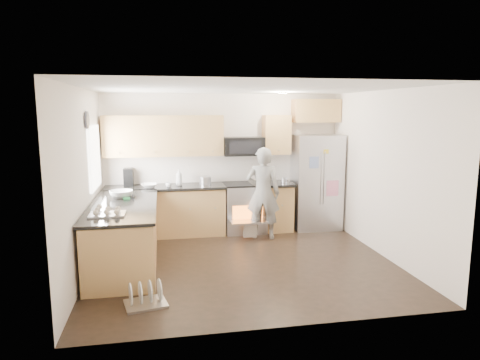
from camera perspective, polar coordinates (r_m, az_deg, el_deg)
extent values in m
plane|color=black|center=(6.62, 0.41, -10.96)|extent=(4.50, 4.50, 0.00)
cube|color=white|center=(8.24, -2.20, 2.37)|extent=(4.50, 0.04, 2.60)
cube|color=white|center=(4.37, 5.39, -3.83)|extent=(4.50, 0.04, 2.60)
cube|color=white|center=(6.27, -20.21, -0.38)|extent=(0.04, 4.00, 2.60)
cube|color=white|center=(7.06, 18.66, 0.73)|extent=(0.04, 4.00, 2.60)
cube|color=white|center=(6.22, 0.44, 12.14)|extent=(4.50, 4.00, 0.04)
cube|color=white|center=(7.21, -18.85, 2.90)|extent=(0.04, 1.00, 1.00)
cylinder|color=beige|center=(7.50, 5.72, 11.49)|extent=(0.14, 0.14, 0.02)
cylinder|color=#474754|center=(6.63, -19.72, 7.54)|extent=(0.03, 0.26, 0.26)
cube|color=#BA7F4A|center=(8.01, -9.86, -4.24)|extent=(2.15, 0.60, 0.87)
cube|color=black|center=(7.91, -9.95, -0.95)|extent=(2.19, 0.64, 0.04)
cube|color=#BA7F4A|center=(8.30, 4.99, -3.66)|extent=(0.50, 0.60, 0.87)
cube|color=black|center=(8.20, 5.06, -0.48)|extent=(0.54, 0.64, 0.04)
cube|color=#BA7F4A|center=(7.94, -10.11, 5.82)|extent=(2.16, 0.33, 0.74)
cube|color=#BA7F4A|center=(8.24, 4.88, 6.05)|extent=(0.50, 0.33, 0.74)
cube|color=#BA7F4A|center=(8.46, 10.09, 9.07)|extent=(0.90, 0.33, 0.44)
imported|color=white|center=(7.81, -12.02, -0.73)|extent=(0.28, 0.28, 0.07)
imported|color=white|center=(7.91, -8.14, 0.38)|extent=(0.12, 0.12, 0.31)
imported|color=white|center=(7.78, -9.47, -0.62)|extent=(0.11, 0.11, 0.09)
cylinder|color=#B7B7BC|center=(7.99, -4.65, -0.05)|extent=(0.22, 0.22, 0.15)
cube|color=black|center=(8.06, -14.65, 0.38)|extent=(0.17, 0.21, 0.32)
cylinder|color=#B7B7BC|center=(8.26, 5.91, 0.02)|extent=(0.10, 0.10, 0.08)
cube|color=#BA7F4A|center=(6.64, -15.14, -7.28)|extent=(0.90, 2.30, 0.87)
cube|color=black|center=(6.52, -15.32, -3.31)|extent=(0.96, 2.36, 0.04)
imported|color=silver|center=(7.00, -15.55, -1.83)|extent=(0.36, 0.36, 0.11)
cube|color=#37C161|center=(6.85, -14.86, -2.42)|extent=(0.09, 0.07, 0.03)
cube|color=#B7B7BC|center=(5.90, -17.30, -4.05)|extent=(0.46, 0.35, 0.10)
cube|color=#B7B7BC|center=(8.13, 0.61, -3.79)|extent=(0.76, 0.62, 0.90)
cube|color=black|center=(8.04, 0.61, -0.56)|extent=(0.76, 0.60, 0.03)
cube|color=orange|center=(7.85, 1.05, -4.66)|extent=(0.56, 0.02, 0.34)
cube|color=#B7B7BC|center=(7.71, 1.29, -5.56)|extent=(0.70, 0.34, 0.03)
cube|color=white|center=(7.70, 1.36, -6.63)|extent=(0.24, 0.03, 0.28)
cube|color=black|center=(8.07, 0.46, 4.52)|extent=(0.76, 0.40, 0.34)
cube|color=#B7B7BC|center=(8.45, 10.08, -0.25)|extent=(0.92, 0.72, 1.83)
cylinder|color=#B7B7BC|center=(8.09, 10.79, 0.24)|extent=(0.02, 0.02, 0.99)
cylinder|color=#B7B7BC|center=(8.11, 11.18, 0.25)|extent=(0.02, 0.02, 0.99)
cube|color=pink|center=(8.21, 12.22, -1.08)|extent=(0.24, 0.01, 0.30)
cube|color=#7D94C9|center=(8.00, 9.85, 2.32)|extent=(0.18, 0.01, 0.22)
imported|color=gray|center=(7.65, 3.09, -1.77)|extent=(0.70, 0.56, 1.65)
cube|color=#B7B7BC|center=(5.41, -12.46, -15.80)|extent=(0.55, 0.47, 0.03)
cylinder|color=white|center=(5.33, -14.39, -14.55)|extent=(0.07, 0.26, 0.27)
cylinder|color=white|center=(5.35, -13.14, -14.43)|extent=(0.07, 0.26, 0.27)
cylinder|color=white|center=(5.36, -11.89, -14.30)|extent=(0.07, 0.26, 0.27)
cylinder|color=white|center=(5.38, -10.66, -14.17)|extent=(0.07, 0.26, 0.27)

